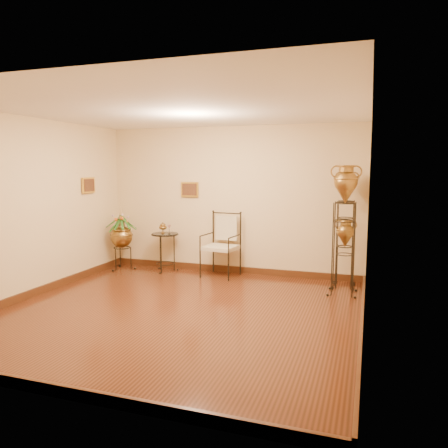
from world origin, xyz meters
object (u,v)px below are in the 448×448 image
(side_table, at_px, (165,251))
(planter_urn, at_px, (122,234))
(armchair, at_px, (221,245))
(amphora_mid, at_px, (344,229))
(amphora_tall, at_px, (345,228))

(side_table, bearing_deg, planter_urn, -172.64)
(planter_urn, bearing_deg, armchair, 1.94)
(side_table, bearing_deg, amphora_mid, -8.76)
(amphora_tall, relative_size, amphora_mid, 0.94)
(amphora_tall, height_order, amphora_mid, amphora_mid)
(amphora_tall, bearing_deg, amphora_mid, -88.83)
(amphora_tall, xyz_separation_m, planter_urn, (-4.29, -0.11, -0.30))
(amphora_mid, height_order, side_table, amphora_mid)
(amphora_mid, bearing_deg, planter_urn, 174.57)
(amphora_tall, relative_size, planter_urn, 1.55)
(armchair, bearing_deg, amphora_mid, -4.89)
(amphora_mid, relative_size, side_table, 2.20)
(amphora_tall, distance_m, planter_urn, 4.30)
(amphora_mid, distance_m, planter_urn, 4.33)
(planter_urn, bearing_deg, amphora_tall, 1.53)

